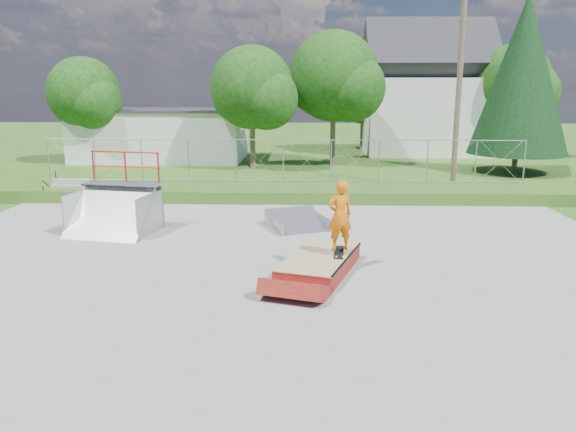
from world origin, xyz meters
The scene contains 19 objects.
ground centered at (0.00, 0.00, 0.00)m, with size 120.00×120.00×0.00m, color #2E5719.
concrete_pad centered at (0.00, 0.00, 0.02)m, with size 20.00×16.00×0.04m, color gray.
grass_berm centered at (0.00, 9.50, 0.25)m, with size 24.00×3.00×0.50m, color #2E5719.
grind_box centered at (1.29, 0.10, 0.21)m, with size 2.20×3.17×0.43m.
quarter_pipe centered at (-4.95, 3.60, 1.22)m, with size 2.44×2.06×2.44m, color #999BA0, non-canonical shape.
flat_bank_ramp centered at (0.70, 4.43, 0.25)m, with size 1.65×1.76×0.51m, color #999BA0, non-canonical shape.
skateboard centered at (1.77, 0.21, 0.47)m, with size 0.22×0.80×0.02m, color black.
skater centered at (1.77, 0.21, 1.33)m, with size 0.63×0.41×1.72m, color orange.
concrete_stairs centered at (-8.50, 8.70, 0.40)m, with size 1.50×1.60×0.80m, color gray, non-canonical shape.
chain_link_fence centered at (0.00, 10.50, 1.40)m, with size 20.00×0.06×1.80m, color gray, non-canonical shape.
utility_building_flat centered at (-8.00, 22.00, 1.50)m, with size 10.00×6.00×3.00m, color silver.
gable_house centered at (9.00, 26.00, 3.84)m, with size 8.40×6.08×8.94m.
utility_pole centered at (7.50, 12.00, 4.00)m, with size 0.24×0.24×8.00m, color brown.
tree_left_near centered at (-1.75, 17.83, 4.24)m, with size 4.76×4.48×6.65m.
tree_center centered at (2.78, 19.81, 4.85)m, with size 5.44×5.12×7.60m.
tree_left_far centered at (-11.77, 19.85, 3.94)m, with size 4.42×4.16×6.18m.
tree_right_far centered at (14.27, 23.82, 4.54)m, with size 5.10×4.80×7.12m.
tree_back_mid centered at (5.21, 27.86, 3.63)m, with size 4.08×3.84×5.70m.
conifer_tree centered at (12.00, 17.00, 5.05)m, with size 5.04×5.04×9.10m.
Camera 1 is at (0.96, -12.92, 4.39)m, focal length 35.00 mm.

